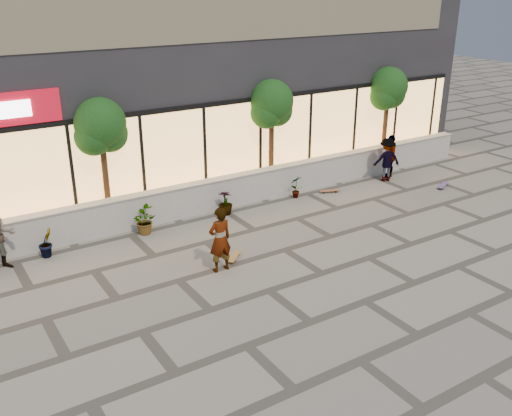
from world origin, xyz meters
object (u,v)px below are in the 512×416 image
tree_midwest (101,129)px  tree_mideast (272,106)px  skateboard_right_near (329,191)px  skater_right_near (391,156)px  skater_center (220,240)px  skateboard_right_far (443,185)px  skateboard_center (234,256)px  skater_right_far (387,160)px  tree_east (388,91)px

tree_midwest → tree_mideast: same height
tree_mideast → skateboard_right_near: tree_mideast is taller
tree_mideast → skater_right_near: 5.18m
tree_midwest → skater_center: size_ratio=2.24×
skateboard_right_far → skateboard_right_near: bearing=131.5°
tree_mideast → skateboard_center: tree_mideast is taller
tree_mideast → skateboard_center: (-3.99, -4.15, -2.91)m
skater_right_near → skateboard_right_far: 2.20m
tree_midwest → skater_center: 5.17m
tree_midwest → skater_right_far: bearing=-9.0°
tree_midwest → tree_mideast: (6.00, 0.00, 0.00)m
skateboard_right_far → tree_east: bearing=63.7°
skateboard_center → skateboard_right_near: size_ratio=0.89×
skateboard_center → tree_midwest: bearing=72.7°
tree_midwest → skateboard_center: 5.45m
skater_right_near → skater_center: bearing=-12.9°
tree_midwest → skateboard_center: (2.01, -4.15, -2.91)m
tree_mideast → skateboard_right_far: bearing=-31.6°
skateboard_right_far → tree_midwest: bearing=140.2°
tree_east → skater_right_far: tree_east is taller
tree_east → skateboard_right_far: (-0.16, -3.29, -2.91)m
tree_midwest → skateboard_center: tree_midwest is taller
tree_midwest → skater_right_far: 10.46m
tree_east → skater_center: size_ratio=2.24×
tree_midwest → tree_east: bearing=0.0°
tree_mideast → skateboard_right_far: 6.92m
tree_east → skater_right_near: (-1.00, -1.40, -2.15)m
skateboard_center → skateboard_right_far: size_ratio=0.80×
skater_center → skater_right_far: skater_center is taller
tree_mideast → skater_center: 6.78m
skater_right_far → skateboard_right_near: size_ratio=2.20×
skater_right_far → skateboard_right_far: (1.24, -1.69, -0.74)m
tree_midwest → tree_mideast: size_ratio=1.00×
tree_mideast → tree_east: same height
skater_center → skateboard_right_near: skater_center is taller
skateboard_right_near → skateboard_right_far: skateboard_right_far is taller
skateboard_center → skater_center: bearing=167.0°
tree_east → skater_right_far: 3.03m
skater_center → skateboard_center: bearing=-152.0°
skater_right_near → tree_midwest: bearing=-39.3°
skater_center → tree_east: bearing=-158.1°
tree_east → skater_center: tree_east is taller
tree_midwest → skateboard_center: bearing=-64.1°
skater_center → skateboard_right_near: bearing=-155.9°
skater_right_near → skateboard_right_far: bearing=82.4°
skater_right_near → skateboard_right_far: size_ratio=2.04×
skateboard_center → skateboard_right_near: bearing=-17.4°
tree_mideast → skater_right_far: size_ratio=2.40×
tree_mideast → skateboard_right_far: size_ratio=4.80×
skater_center → tree_midwest: bearing=-75.0°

